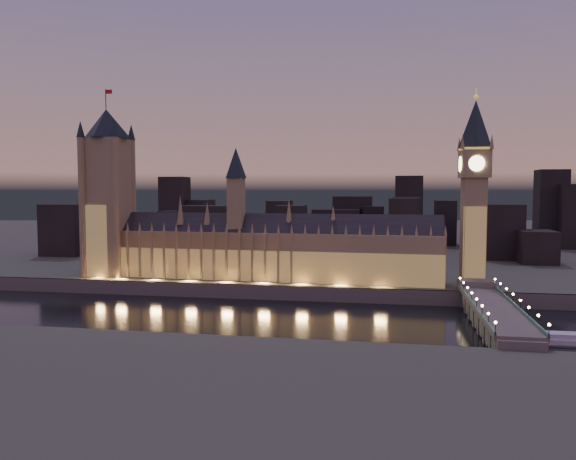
% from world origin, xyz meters
% --- Properties ---
extents(ground_plane, '(2000.00, 2000.00, 0.00)m').
position_xyz_m(ground_plane, '(0.00, 0.00, 0.00)').
color(ground_plane, black).
rests_on(ground_plane, ground).
extents(north_bank, '(2000.00, 960.00, 8.00)m').
position_xyz_m(north_bank, '(0.00, 520.00, 4.00)').
color(north_bank, '#404B37').
rests_on(north_bank, ground).
extents(embankment_wall, '(2000.00, 2.50, 8.00)m').
position_xyz_m(embankment_wall, '(0.00, 41.00, 4.00)').
color(embankment_wall, '#565454').
rests_on(embankment_wall, ground).
extents(palace_of_westminster, '(202.00, 28.25, 78.00)m').
position_xyz_m(palace_of_westminster, '(-8.61, 61.74, 26.37)').
color(palace_of_westminster, '#9A8050').
rests_on(palace_of_westminster, north_bank).
extents(victoria_tower, '(31.68, 31.68, 114.57)m').
position_xyz_m(victoria_tower, '(-110.00, 61.92, 64.71)').
color(victoria_tower, '#9A8050').
rests_on(victoria_tower, north_bank).
extents(elizabeth_tower, '(18.00, 18.00, 108.43)m').
position_xyz_m(elizabeth_tower, '(108.00, 61.92, 68.44)').
color(elizabeth_tower, '#9A8050').
rests_on(elizabeth_tower, north_bank).
extents(westminster_bridge, '(18.42, 113.00, 15.90)m').
position_xyz_m(westminster_bridge, '(107.68, -3.45, 5.99)').
color(westminster_bridge, '#565454').
rests_on(westminster_bridge, ground).
extents(river_boat, '(45.00, 11.06, 4.50)m').
position_xyz_m(river_boat, '(127.68, -27.34, 1.56)').
color(river_boat, '#565454').
rests_on(river_boat, ground).
extents(city_backdrop, '(473.83, 215.63, 72.16)m').
position_xyz_m(city_backdrop, '(34.95, 247.19, 29.90)').
color(city_backdrop, black).
rests_on(city_backdrop, north_bank).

